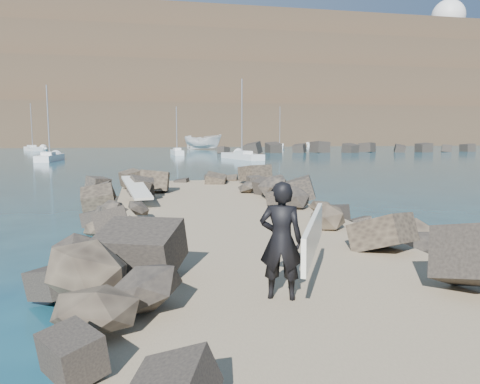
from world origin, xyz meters
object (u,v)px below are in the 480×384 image
at_px(surfer_with_board, 286,240).
at_px(sailboat_f, 306,145).
at_px(radome, 448,22).
at_px(surfboard_resting, 137,191).
at_px(boat_imported, 203,142).

xyz_separation_m(surfer_with_board, sailboat_f, (35.17, 96.47, -1.06)).
bearing_deg(surfer_with_board, radome, 54.22).
height_order(surfer_with_board, radome, radome).
relative_size(surfboard_resting, surfer_with_board, 1.26).
xyz_separation_m(radome, sailboat_f, (-71.76, -51.93, -42.36)).
bearing_deg(surfer_with_board, surfboard_resting, 102.68).
height_order(boat_imported, radome, radome).
height_order(boat_imported, surfer_with_board, boat_imported).
bearing_deg(surfer_with_board, boat_imported, 83.36).
xyz_separation_m(surfboard_resting, surfer_with_board, (2.03, -9.04, 0.37)).
bearing_deg(surfboard_resting, surfer_with_board, -88.79).
bearing_deg(boat_imported, surfboard_resting, -161.95).
bearing_deg(sailboat_f, surfer_with_board, -110.03).
bearing_deg(radome, surfboard_resting, -128.02).
height_order(radome, sailboat_f, radome).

